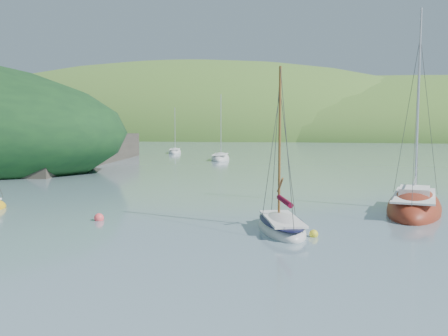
% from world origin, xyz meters
% --- Properties ---
extents(ground, '(700.00, 700.00, 0.00)m').
position_xyz_m(ground, '(0.00, 0.00, 0.00)').
color(ground, slate).
rests_on(ground, ground).
extents(shoreline_hills, '(690.00, 135.00, 56.00)m').
position_xyz_m(shoreline_hills, '(-9.66, 172.42, 0.00)').
color(shoreline_hills, '#416928').
rests_on(shoreline_hills, ground).
extents(daysailer_white, '(3.61, 5.68, 8.19)m').
position_xyz_m(daysailer_white, '(2.43, 2.22, 0.20)').
color(daysailer_white, silver).
rests_on(daysailer_white, ground).
extents(sloop_red, '(4.08, 8.74, 12.45)m').
position_xyz_m(sloop_red, '(8.99, 8.92, 0.23)').
color(sloop_red, maroon).
rests_on(sloop_red, ground).
extents(distant_sloop_a, '(3.59, 7.23, 9.86)m').
position_xyz_m(distant_sloop_a, '(-11.98, 45.56, 0.17)').
color(distant_sloop_a, silver).
rests_on(distant_sloop_a, ground).
extents(distant_sloop_c, '(3.66, 6.28, 8.47)m').
position_xyz_m(distant_sloop_c, '(-23.75, 59.60, 0.16)').
color(distant_sloop_c, silver).
rests_on(distant_sloop_c, ground).
extents(mooring_buoys, '(21.92, 6.19, 0.50)m').
position_xyz_m(mooring_buoys, '(1.61, 3.39, 0.12)').
color(mooring_buoys, yellow).
rests_on(mooring_buoys, ground).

